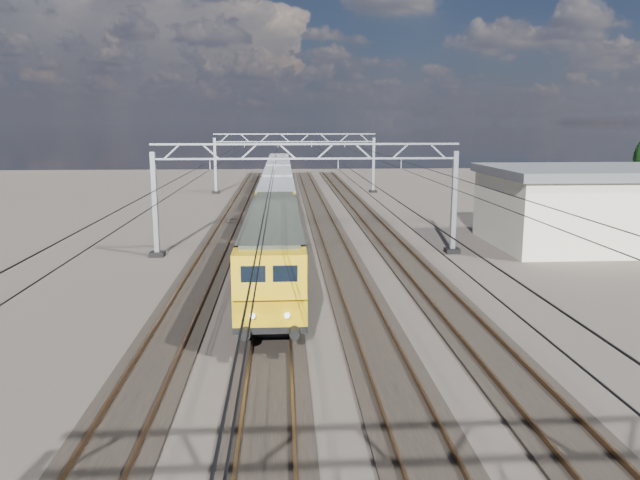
{
  "coord_description": "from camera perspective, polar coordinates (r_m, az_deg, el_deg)",
  "views": [
    {
      "loc": [
        -1.5,
        -35.24,
        8.34
      ],
      "look_at": [
        0.39,
        -3.7,
        2.4
      ],
      "focal_mm": 35.0,
      "sensor_mm": 36.0,
      "label": 1
    }
  ],
  "objects": [
    {
      "name": "hopper_wagon_third",
      "position": [
        77.4,
        -3.82,
        6.1
      ],
      "size": [
        3.38,
        13.0,
        3.25
      ],
      "color": "black",
      "rests_on": "ground"
    },
    {
      "name": "track_outer_east",
      "position": [
        36.97,
        8.37,
        -2.39
      ],
      "size": [
        2.6,
        140.0,
        0.3
      ],
      "color": "black",
      "rests_on": "ground"
    },
    {
      "name": "overhead_wires",
      "position": [
        43.34,
        -1.45,
        7.22
      ],
      "size": [
        12.03,
        140.0,
        0.53
      ],
      "color": "black",
      "rests_on": "ground"
    },
    {
      "name": "locomotive",
      "position": [
        31.64,
        -4.27,
        -0.34
      ],
      "size": [
        2.76,
        21.1,
        3.62
      ],
      "color": "black",
      "rests_on": "ground"
    },
    {
      "name": "catenary_gantry_mid",
      "position": [
        39.52,
        -1.24,
        4.2
      ],
      "size": [
        19.9,
        0.9,
        7.11
      ],
      "color": "#969EA4",
      "rests_on": "ground"
    },
    {
      "name": "ground",
      "position": [
        36.24,
        -0.97,
        -2.66
      ],
      "size": [
        160.0,
        160.0,
        0.0
      ],
      "primitive_type": "plane",
      "color": "black",
      "rests_on": "ground"
    },
    {
      "name": "hopper_wagon_fourth",
      "position": [
        91.56,
        -3.77,
        6.8
      ],
      "size": [
        3.38,
        13.0,
        3.25
      ],
      "color": "black",
      "rests_on": "ground"
    },
    {
      "name": "hopper_wagon_mid",
      "position": [
        63.26,
        -3.89,
        5.08
      ],
      "size": [
        3.38,
        13.0,
        3.25
      ],
      "color": "black",
      "rests_on": "ground"
    },
    {
      "name": "catenary_gantry_far",
      "position": [
        75.38,
        -2.31,
        7.27
      ],
      "size": [
        19.9,
        0.9,
        7.11
      ],
      "color": "#969EA4",
      "rests_on": "ground"
    },
    {
      "name": "track_loco",
      "position": [
        36.2,
        -4.14,
        -2.58
      ],
      "size": [
        2.6,
        140.0,
        0.3
      ],
      "color": "black",
      "rests_on": "ground"
    },
    {
      "name": "hopper_wagon_lead",
      "position": [
        49.14,
        -4.0,
        3.48
      ],
      "size": [
        3.38,
        13.0,
        3.25
      ],
      "color": "black",
      "rests_on": "ground"
    },
    {
      "name": "track_inner_east",
      "position": [
        36.37,
        2.18,
        -2.5
      ],
      "size": [
        2.6,
        140.0,
        0.3
      ],
      "color": "black",
      "rests_on": "ground"
    },
    {
      "name": "track_outer_west",
      "position": [
        36.47,
        -10.44,
        -2.63
      ],
      "size": [
        2.6,
        140.0,
        0.3
      ],
      "color": "black",
      "rests_on": "ground"
    },
    {
      "name": "industrial_shed",
      "position": [
        47.8,
        26.08,
        2.82
      ],
      "size": [
        18.6,
        10.6,
        5.4
      ],
      "color": "silver",
      "rests_on": "ground"
    }
  ]
}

